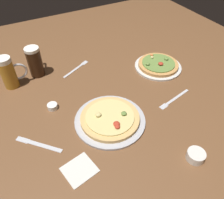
{
  "coord_description": "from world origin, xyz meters",
  "views": [
    {
      "loc": [
        -0.4,
        -0.73,
        0.8
      ],
      "look_at": [
        0.0,
        0.0,
        0.02
      ],
      "focal_mm": 36.02,
      "sensor_mm": 36.0,
      "label": 1
    }
  ],
  "objects_px": {
    "napkin_folded": "(79,169)",
    "fork_left": "(77,68)",
    "beer_mug_pale": "(9,73)",
    "ramekin_butter": "(196,156)",
    "beer_mug_amber": "(35,61)",
    "pizza_plate_far": "(158,65)",
    "knife_right": "(38,144)",
    "fork_spare": "(174,99)",
    "pizza_plate_near": "(110,119)",
    "ramekin_sauce": "(52,106)"
  },
  "relations": [
    {
      "from": "ramekin_sauce",
      "to": "napkin_folded",
      "type": "height_order",
      "value": "ramekin_sauce"
    },
    {
      "from": "pizza_plate_near",
      "to": "pizza_plate_far",
      "type": "relative_size",
      "value": 1.18
    },
    {
      "from": "ramekin_sauce",
      "to": "fork_left",
      "type": "bearing_deg",
      "value": 48.37
    },
    {
      "from": "ramekin_sauce",
      "to": "knife_right",
      "type": "height_order",
      "value": "ramekin_sauce"
    },
    {
      "from": "beer_mug_amber",
      "to": "napkin_folded",
      "type": "xyz_separation_m",
      "value": [
        -0.03,
        -0.7,
        -0.08
      ]
    },
    {
      "from": "knife_right",
      "to": "beer_mug_amber",
      "type": "bearing_deg",
      "value": 75.07
    },
    {
      "from": "beer_mug_amber",
      "to": "ramekin_sauce",
      "type": "bearing_deg",
      "value": -92.21
    },
    {
      "from": "beer_mug_pale",
      "to": "ramekin_sauce",
      "type": "height_order",
      "value": "beer_mug_pale"
    },
    {
      "from": "ramekin_butter",
      "to": "beer_mug_amber",
      "type": "bearing_deg",
      "value": 115.03
    },
    {
      "from": "beer_mug_amber",
      "to": "beer_mug_pale",
      "type": "distance_m",
      "value": 0.16
    },
    {
      "from": "pizza_plate_near",
      "to": "ramekin_sauce",
      "type": "distance_m",
      "value": 0.3
    },
    {
      "from": "beer_mug_pale",
      "to": "fork_spare",
      "type": "xyz_separation_m",
      "value": [
        0.71,
        -0.52,
        -0.09
      ]
    },
    {
      "from": "ramekin_sauce",
      "to": "knife_right",
      "type": "xyz_separation_m",
      "value": [
        -0.12,
        -0.18,
        -0.01
      ]
    },
    {
      "from": "fork_spare",
      "to": "beer_mug_amber",
      "type": "bearing_deg",
      "value": 135.21
    },
    {
      "from": "napkin_folded",
      "to": "ramekin_sauce",
      "type": "bearing_deg",
      "value": 88.08
    },
    {
      "from": "beer_mug_amber",
      "to": "ramekin_butter",
      "type": "bearing_deg",
      "value": -64.97
    },
    {
      "from": "napkin_folded",
      "to": "ramekin_butter",
      "type": "bearing_deg",
      "value": -21.98
    },
    {
      "from": "beer_mug_pale",
      "to": "ramekin_sauce",
      "type": "xyz_separation_m",
      "value": [
        0.14,
        -0.28,
        -0.08
      ]
    },
    {
      "from": "pizza_plate_near",
      "to": "fork_spare",
      "type": "bearing_deg",
      "value": -4.16
    },
    {
      "from": "pizza_plate_far",
      "to": "knife_right",
      "type": "xyz_separation_m",
      "value": [
        -0.8,
        -0.22,
        -0.01
      ]
    },
    {
      "from": "pizza_plate_far",
      "to": "napkin_folded",
      "type": "relative_size",
      "value": 2.36
    },
    {
      "from": "ramekin_butter",
      "to": "fork_spare",
      "type": "xyz_separation_m",
      "value": [
        0.16,
        0.31,
        -0.02
      ]
    },
    {
      "from": "beer_mug_pale",
      "to": "fork_spare",
      "type": "bearing_deg",
      "value": -35.94
    },
    {
      "from": "pizza_plate_far",
      "to": "pizza_plate_near",
      "type": "bearing_deg",
      "value": -151.99
    },
    {
      "from": "pizza_plate_far",
      "to": "fork_left",
      "type": "height_order",
      "value": "pizza_plate_far"
    },
    {
      "from": "pizza_plate_far",
      "to": "ramekin_sauce",
      "type": "height_order",
      "value": "pizza_plate_far"
    },
    {
      "from": "beer_mug_pale",
      "to": "napkin_folded",
      "type": "bearing_deg",
      "value": -79.25
    },
    {
      "from": "fork_spare",
      "to": "knife_right",
      "type": "bearing_deg",
      "value": 175.49
    },
    {
      "from": "pizza_plate_near",
      "to": "knife_right",
      "type": "xyz_separation_m",
      "value": [
        -0.33,
        0.03,
        -0.01
      ]
    },
    {
      "from": "knife_right",
      "to": "fork_spare",
      "type": "xyz_separation_m",
      "value": [
        0.7,
        -0.05,
        -0.0
      ]
    },
    {
      "from": "ramekin_sauce",
      "to": "pizza_plate_near",
      "type": "bearing_deg",
      "value": -45.18
    },
    {
      "from": "beer_mug_amber",
      "to": "fork_spare",
      "type": "bearing_deg",
      "value": -44.79
    },
    {
      "from": "pizza_plate_near",
      "to": "fork_left",
      "type": "xyz_separation_m",
      "value": [
        0.02,
        0.47,
        -0.01
      ]
    },
    {
      "from": "beer_mug_pale",
      "to": "knife_right",
      "type": "height_order",
      "value": "beer_mug_pale"
    },
    {
      "from": "pizza_plate_far",
      "to": "fork_left",
      "type": "xyz_separation_m",
      "value": [
        -0.44,
        0.22,
        -0.01
      ]
    },
    {
      "from": "napkin_folded",
      "to": "fork_left",
      "type": "bearing_deg",
      "value": 69.11
    },
    {
      "from": "ramekin_sauce",
      "to": "fork_spare",
      "type": "relative_size",
      "value": 0.23
    },
    {
      "from": "beer_mug_amber",
      "to": "ramekin_sauce",
      "type": "xyz_separation_m",
      "value": [
        -0.01,
        -0.32,
        -0.07
      ]
    },
    {
      "from": "fork_left",
      "to": "fork_spare",
      "type": "xyz_separation_m",
      "value": [
        0.34,
        -0.5,
        -0.0
      ]
    },
    {
      "from": "pizza_plate_far",
      "to": "ramekin_sauce",
      "type": "relative_size",
      "value": 5.63
    },
    {
      "from": "beer_mug_amber",
      "to": "ramekin_butter",
      "type": "relative_size",
      "value": 2.39
    },
    {
      "from": "pizza_plate_far",
      "to": "beer_mug_amber",
      "type": "xyz_separation_m",
      "value": [
        -0.66,
        0.28,
        0.07
      ]
    },
    {
      "from": "knife_right",
      "to": "fork_left",
      "type": "bearing_deg",
      "value": 51.5
    },
    {
      "from": "pizza_plate_far",
      "to": "knife_right",
      "type": "distance_m",
      "value": 0.83
    },
    {
      "from": "ramekin_butter",
      "to": "knife_right",
      "type": "height_order",
      "value": "ramekin_butter"
    },
    {
      "from": "beer_mug_pale",
      "to": "ramekin_butter",
      "type": "relative_size",
      "value": 2.44
    },
    {
      "from": "ramekin_butter",
      "to": "pizza_plate_far",
      "type": "bearing_deg",
      "value": 66.5
    },
    {
      "from": "beer_mug_amber",
      "to": "knife_right",
      "type": "xyz_separation_m",
      "value": [
        -0.13,
        -0.5,
        -0.08
      ]
    },
    {
      "from": "pizza_plate_near",
      "to": "beer_mug_pale",
      "type": "xyz_separation_m",
      "value": [
        -0.35,
        0.49,
        0.07
      ]
    },
    {
      "from": "beer_mug_pale",
      "to": "knife_right",
      "type": "distance_m",
      "value": 0.47
    }
  ]
}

